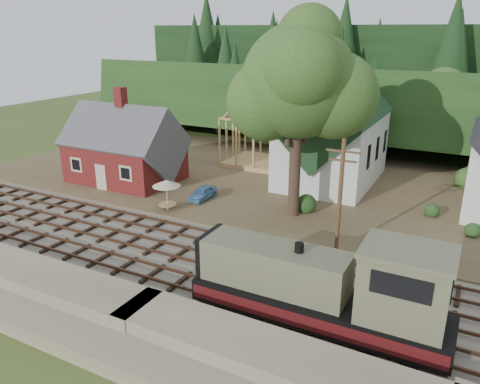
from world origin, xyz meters
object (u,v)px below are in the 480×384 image
at_px(car_blue, 203,193).
at_px(car_green, 96,171).
at_px(patio_set, 166,184).
at_px(locomotive, 327,289).

xyz_separation_m(car_blue, car_green, (-13.05, 0.62, -0.02)).
bearing_deg(car_blue, car_green, 177.40).
distance_m(car_blue, patio_set, 4.04).
bearing_deg(patio_set, car_green, 160.83).
height_order(locomotive, car_green, locomotive).
bearing_deg(locomotive, car_green, 154.84).
xyz_separation_m(car_blue, patio_set, (-1.21, -3.50, 1.62)).
distance_m(car_green, patio_set, 12.63).
bearing_deg(car_blue, locomotive, -39.64).
distance_m(locomotive, car_blue, 19.87).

